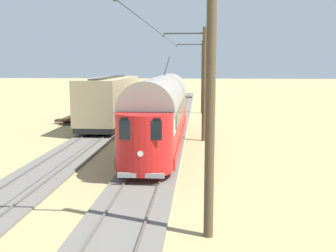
{
  "coord_description": "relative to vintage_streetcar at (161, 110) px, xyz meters",
  "views": [
    {
      "loc": [
        -4.75,
        28.58,
        5.05
      ],
      "look_at": [
        -2.98,
        6.08,
        1.52
      ],
      "focal_mm": 42.67,
      "sensor_mm": 36.0,
      "label": 1
    }
  ],
  "objects": [
    {
      "name": "ground_plane",
      "position": [
        2.4,
        -4.3,
        -2.26
      ],
      "size": [
        220.0,
        220.0,
        0.0
      ],
      "primitive_type": "plane",
      "color": "tan"
    },
    {
      "name": "track_streetcar_siding",
      "position": [
        -0.0,
        -4.61,
        -2.21
      ],
      "size": [
        2.8,
        80.0,
        0.18
      ],
      "color": "#666059",
      "rests_on": "ground"
    },
    {
      "name": "track_adjacent_siding",
      "position": [
        4.81,
        -4.61,
        -2.21
      ],
      "size": [
        2.8,
        80.0,
        0.18
      ],
      "color": "#666059",
      "rests_on": "ground"
    },
    {
      "name": "vintage_streetcar",
      "position": [
        0.0,
        0.0,
        0.0
      ],
      "size": [
        2.65,
        17.41,
        5.41
      ],
      "color": "red",
      "rests_on": "ground"
    },
    {
      "name": "coach_adjacent",
      "position": [
        4.81,
        -7.13,
        -0.1
      ],
      "size": [
        2.96,
        11.02,
        3.85
      ],
      "color": "tan",
      "rests_on": "ground"
    },
    {
      "name": "catenary_pole_foreground",
      "position": [
        -2.58,
        -16.74,
        1.59
      ],
      "size": [
        2.88,
        0.28,
        7.37
      ],
      "color": "#4C3D28",
      "rests_on": "ground"
    },
    {
      "name": "catenary_pole_mid_near",
      "position": [
        -2.58,
        -1.84,
        1.59
      ],
      "size": [
        2.88,
        0.28,
        7.37
      ],
      "color": "#4C3D28",
      "rests_on": "ground"
    },
    {
      "name": "catenary_pole_mid_far",
      "position": [
        -2.58,
        13.05,
        1.59
      ],
      "size": [
        2.88,
        0.28,
        7.37
      ],
      "color": "#4C3D28",
      "rests_on": "ground"
    },
    {
      "name": "overhead_wire_run",
      "position": [
        -0.06,
        -2.56,
        4.57
      ],
      "size": [
        2.67,
        33.79,
        0.18
      ],
      "color": "black",
      "rests_on": "ground"
    },
    {
      "name": "spare_tie_stack",
      "position": [
        8.67,
        -8.67,
        -1.99
      ],
      "size": [
        2.4,
        2.4,
        0.54
      ],
      "color": "#382819",
      "rests_on": "ground"
    }
  ]
}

